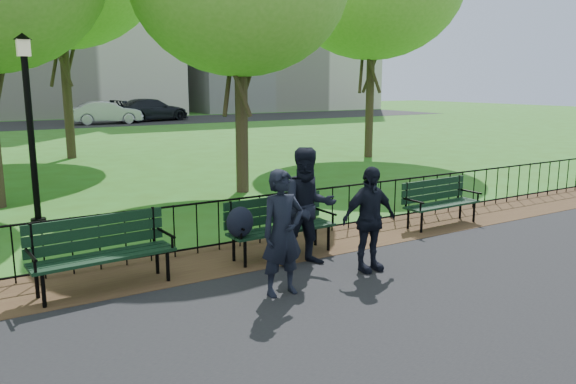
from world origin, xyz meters
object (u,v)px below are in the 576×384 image
person_right (369,219)px  person_mid (308,207)px  lamppost (30,124)px  park_bench_main (262,221)px  sedan_dark (152,110)px  person_left (282,233)px  sedan_silver (106,113)px  park_bench_left_a (101,245)px  park_bench_right_a (439,197)px

person_right → person_mid: bearing=134.9°
person_mid → person_right: (0.65, -0.70, -0.13)m
person_right → lamppost: bearing=127.6°
park_bench_main → sedan_dark: size_ratio=0.36×
park_bench_main → person_mid: (0.50, -0.59, 0.28)m
person_left → person_right: bearing=6.0°
person_mid → sedan_silver: bearing=96.1°
lamppost → person_mid: lamppost is taller
park_bench_main → park_bench_left_a: (-2.53, 0.08, -0.03)m
lamppost → sedan_silver: lamppost is taller
park_bench_right_a → person_mid: bearing=-170.2°
park_bench_main → lamppost: (-2.81, 4.27, 1.40)m
person_right → sedan_silver: bearing=85.0°
park_bench_main → sedan_silver: sedan_silver is taller
lamppost → sedan_dark: (11.82, 29.31, -1.23)m
park_bench_left_a → lamppost: bearing=89.7°
park_bench_main → park_bench_right_a: size_ratio=1.13×
person_left → park_bench_main: bearing=72.0°
lamppost → park_bench_right_a: bearing=-30.4°
person_right → sedan_dark: 35.75m
park_bench_left_a → person_mid: bearing=-16.5°
person_mid → person_right: person_mid is taller
park_bench_main → person_left: person_left is taller
park_bench_right_a → park_bench_main: bearing=-179.6°
park_bench_left_a → sedan_silver: bearing=72.1°
sedan_silver → park_bench_left_a: bearing=168.1°
person_mid → person_right: size_ratio=1.16×
park_bench_right_a → sedan_silver: bearing=85.9°
park_bench_left_a → park_bench_right_a: bearing=-3.2°
park_bench_right_a → person_mid: size_ratio=0.96×
sedan_silver → sedan_dark: (3.67, 1.42, 0.04)m
park_bench_left_a → person_mid: (3.03, -0.67, 0.31)m
park_bench_main → person_mid: 0.83m
person_mid → park_bench_right_a: bearing=26.3°
park_bench_main → park_bench_left_a: size_ratio=1.01×
park_bench_right_a → park_bench_left_a: bearing=178.8°
park_bench_left_a → sedan_silver: size_ratio=0.42×
park_bench_right_a → lamppost: bearing=147.6°
park_bench_left_a → sedan_silver: sedan_silver is taller
sedan_silver → person_left: bearing=172.0°
sedan_dark → person_mid: bearing=154.7°
park_bench_main → sedan_silver: (5.34, 32.16, 0.12)m
person_left → sedan_silver: bearing=80.4°
lamppost → person_left: 6.30m
park_bench_right_a → person_right: person_right is taller
park_bench_left_a → person_mid: 3.12m
park_bench_left_a → person_left: (2.05, -1.54, 0.24)m
sedan_dark → park_bench_right_a: bearing=160.4°
park_bench_main → sedan_dark: (9.01, 33.58, 0.16)m
park_bench_right_a → lamppost: (-6.99, 4.09, 1.49)m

